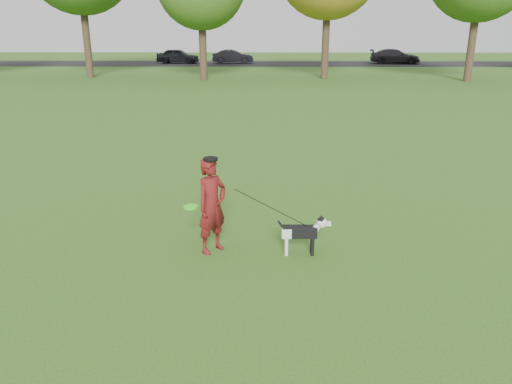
{
  "coord_description": "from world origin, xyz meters",
  "views": [
    {
      "loc": [
        -0.02,
        -7.86,
        3.46
      ],
      "look_at": [
        -0.14,
        -0.39,
        0.95
      ],
      "focal_mm": 35.0,
      "sensor_mm": 36.0,
      "label": 1
    }
  ],
  "objects_px": {
    "car_mid": "(233,57)",
    "car_right": "(395,56)",
    "dog": "(304,231)",
    "man": "(212,206)",
    "car_left": "(178,56)"
  },
  "relations": [
    {
      "from": "car_left",
      "to": "dog",
      "type": "bearing_deg",
      "value": -164.03
    },
    {
      "from": "man",
      "to": "car_left",
      "type": "xyz_separation_m",
      "value": [
        -7.25,
        40.54,
        -0.08
      ]
    },
    {
      "from": "dog",
      "to": "car_right",
      "type": "relative_size",
      "value": 0.19
    },
    {
      "from": "car_mid",
      "to": "car_right",
      "type": "xyz_separation_m",
      "value": [
        15.02,
        0.0,
        0.03
      ]
    },
    {
      "from": "car_left",
      "to": "car_right",
      "type": "bearing_deg",
      "value": -86.1
    },
    {
      "from": "man",
      "to": "car_mid",
      "type": "bearing_deg",
      "value": 44.09
    },
    {
      "from": "car_mid",
      "to": "car_right",
      "type": "distance_m",
      "value": 15.02
    },
    {
      "from": "dog",
      "to": "car_right",
      "type": "xyz_separation_m",
      "value": [
        11.42,
        40.65,
        0.28
      ]
    },
    {
      "from": "man",
      "to": "car_mid",
      "type": "relative_size",
      "value": 0.4
    },
    {
      "from": "man",
      "to": "car_right",
      "type": "distance_m",
      "value": 42.53
    },
    {
      "from": "car_mid",
      "to": "dog",
      "type": "bearing_deg",
      "value": -179.37
    },
    {
      "from": "man",
      "to": "car_right",
      "type": "height_order",
      "value": "man"
    },
    {
      "from": "man",
      "to": "car_left",
      "type": "relative_size",
      "value": 0.39
    },
    {
      "from": "car_left",
      "to": "car_right",
      "type": "height_order",
      "value": "car_left"
    },
    {
      "from": "car_mid",
      "to": "car_right",
      "type": "relative_size",
      "value": 0.84
    }
  ]
}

